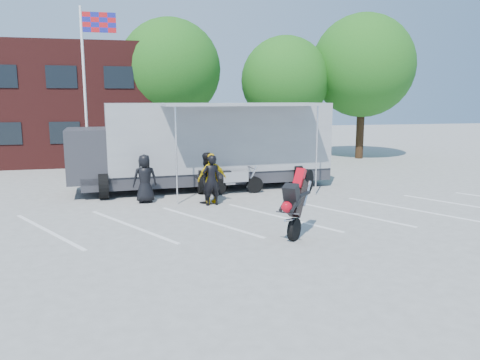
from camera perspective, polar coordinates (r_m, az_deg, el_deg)
name	(u,v)px	position (r m, az deg, el deg)	size (l,w,h in m)	color
ground	(284,225)	(14.54, 5.40, -5.51)	(100.00, 100.00, 0.00)	#A09F9A
parking_bay_lines	(274,217)	(15.45, 4.22, -4.54)	(18.00, 5.00, 0.01)	white
office_building	(38,104)	(31.75, -23.44, 8.47)	(18.00, 8.00, 7.00)	#4C1A18
flagpole	(90,72)	(23.36, -17.87, 12.39)	(1.61, 0.12, 8.00)	white
tree_left	(170,70)	(29.43, -8.52, 13.14)	(6.12, 6.12, 8.64)	#382314
tree_mid	(285,81)	(29.85, 5.50, 11.96)	(5.44, 5.44, 7.68)	#382314
tree_right	(363,66)	(31.40, 14.75, 13.29)	(6.46, 6.46, 9.12)	#382314
transporter_truck	(208,188)	(20.48, -3.86, -0.96)	(11.51, 5.55, 3.66)	#95999D
parked_motorcycle	(236,194)	(19.13, -0.43, -1.71)	(0.77, 2.30, 1.20)	#B1B1B6
stunt_bike_rider	(303,234)	(13.67, 7.71, -6.55)	(0.85, 1.80, 2.11)	black
spectator_leather_a	(145,179)	(17.76, -11.52, 0.17)	(0.89, 0.58, 1.82)	black
spectator_leather_b	(211,180)	(17.00, -3.51, -0.03)	(0.68, 0.44, 1.85)	black
spectator_leather_c	(206,178)	(17.40, -4.18, 0.26)	(0.92, 0.72, 1.89)	black
spectator_hivis	(212,179)	(17.21, -3.43, 0.15)	(1.10, 0.46, 1.88)	yellow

